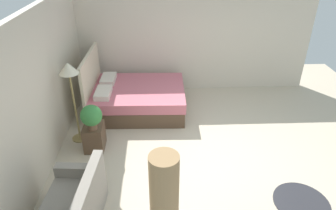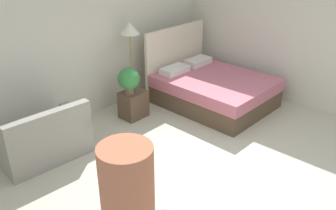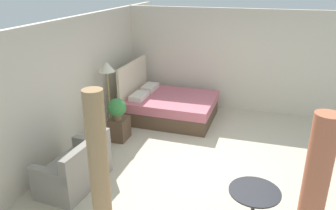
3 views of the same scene
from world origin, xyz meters
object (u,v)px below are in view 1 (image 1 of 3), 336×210
object	(u,v)px
potted_plant	(91,116)
floor_lamp	(70,76)
couch	(73,210)
nightstand	(94,137)
bed	(135,97)

from	to	relation	value
potted_plant	floor_lamp	xyz separation A→B (m)	(0.42, 0.39, 0.61)
couch	nightstand	world-z (taller)	couch
floor_lamp	bed	bearing A→B (deg)	-44.11
potted_plant	couch	bearing A→B (deg)	179.97
potted_plant	floor_lamp	bearing A→B (deg)	42.88
bed	potted_plant	distance (m)	1.72
bed	nightstand	world-z (taller)	bed
couch	floor_lamp	xyz separation A→B (m)	(2.11, 0.39, 1.08)
couch	nightstand	distance (m)	1.79
bed	potted_plant	size ratio (longest dim) A/B	4.42
couch	bed	bearing A→B (deg)	-11.99
floor_lamp	potted_plant	bearing A→B (deg)	-137.12
nightstand	floor_lamp	size ratio (longest dim) A/B	0.30
bed	couch	xyz separation A→B (m)	(-3.21, 0.68, -0.03)
bed	floor_lamp	size ratio (longest dim) A/B	1.31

